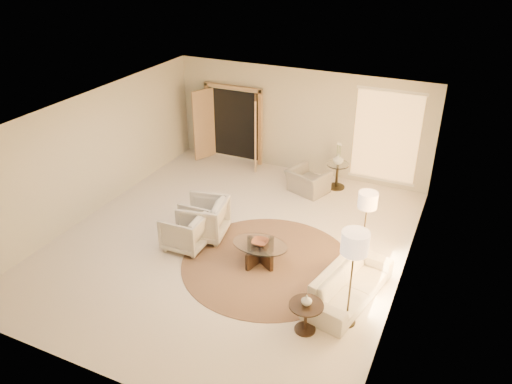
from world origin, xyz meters
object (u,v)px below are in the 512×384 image
at_px(accent_chair, 308,178).
at_px(end_vase, 307,300).
at_px(side_table, 337,173).
at_px(floor_lamp_near, 367,203).
at_px(floor_lamp_far, 355,247).
at_px(end_table, 306,313).
at_px(side_vase, 338,159).
at_px(armchair_right, 186,229).
at_px(armchair_left, 203,217).
at_px(coffee_table, 260,250).
at_px(sofa, 349,284).
at_px(bowl, 260,242).

bearing_deg(accent_chair, end_vase, 128.98).
bearing_deg(side_table, floor_lamp_near, -64.40).
bearing_deg(floor_lamp_far, floor_lamp_near, 96.88).
xyz_separation_m(end_table, side_vase, (-1.03, 5.23, 0.43)).
bearing_deg(end_table, armchair_right, 157.24).
distance_m(accent_chair, end_table, 4.95).
height_order(accent_chair, side_vase, side_vase).
relative_size(armchair_left, accent_chair, 1.01).
distance_m(end_table, floor_lamp_far, 1.38).
bearing_deg(end_vase, end_table, -90.00).
bearing_deg(side_table, side_vase, 90.00).
height_order(floor_lamp_far, end_vase, floor_lamp_far).
bearing_deg(accent_chair, end_table, 128.98).
bearing_deg(side_vase, accent_chair, -136.69).
distance_m(accent_chair, end_vase, 4.96).
bearing_deg(armchair_right, side_table, 151.17).
relative_size(coffee_table, side_vase, 5.33).
relative_size(floor_lamp_far, side_vase, 6.51).
relative_size(end_table, side_table, 0.86).
bearing_deg(side_vase, end_vase, -78.88).
relative_size(sofa, side_table, 3.09).
xyz_separation_m(coffee_table, floor_lamp_far, (2.05, -0.99, 1.27)).
bearing_deg(side_vase, end_table, -78.88).
xyz_separation_m(armchair_left, bowl, (1.49, -0.37, -0.02)).
bearing_deg(end_vase, coffee_table, 135.46).
xyz_separation_m(floor_lamp_far, end_vase, (-0.58, -0.47, -0.90)).
bearing_deg(sofa, armchair_right, 98.76).
bearing_deg(armchair_left, side_vase, 139.47).
bearing_deg(bowl, accent_chair, 92.46).
distance_m(coffee_table, end_table, 2.08).
xyz_separation_m(armchair_right, coffee_table, (1.61, 0.16, -0.17)).
bearing_deg(side_table, floor_lamp_far, -71.39).
xyz_separation_m(accent_chair, end_vase, (1.62, -4.68, 0.22)).
xyz_separation_m(floor_lamp_near, side_vase, (-1.38, 2.87, -0.50)).
bearing_deg(bowl, sofa, -10.58).
distance_m(end_table, floor_lamp_near, 2.56).
distance_m(armchair_left, end_vase, 3.48).
relative_size(end_table, floor_lamp_far, 0.32).
distance_m(armchair_right, end_table, 3.35).
xyz_separation_m(side_table, end_vase, (1.03, -5.23, 0.23)).
relative_size(armchair_right, side_table, 1.28).
bearing_deg(armchair_left, coffee_table, 65.26).
xyz_separation_m(coffee_table, floor_lamp_near, (1.83, 0.91, 1.04)).
bearing_deg(end_table, coffee_table, 135.46).
height_order(armchair_right, end_vase, armchair_right).
bearing_deg(sofa, accent_chair, 41.72).
distance_m(floor_lamp_near, side_vase, 3.23).
xyz_separation_m(side_table, floor_lamp_near, (1.38, -2.87, 0.89)).
relative_size(sofa, end_vase, 11.01).
height_order(armchair_right, floor_lamp_far, floor_lamp_far).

